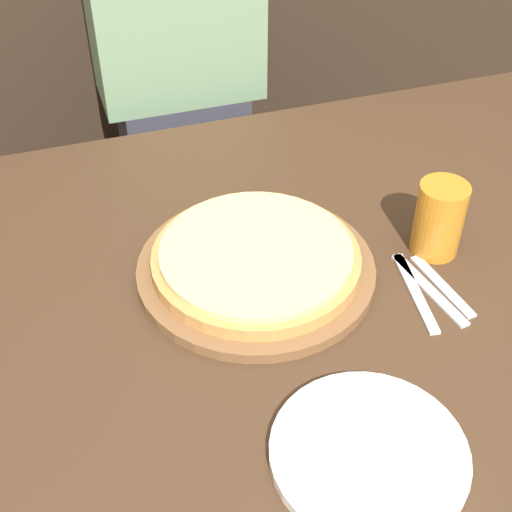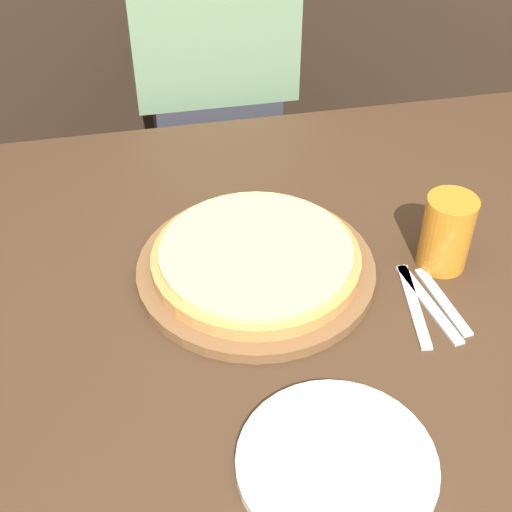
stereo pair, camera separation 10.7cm
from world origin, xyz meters
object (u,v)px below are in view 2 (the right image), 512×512
(spoon, at_px, (443,301))
(diner_person, at_px, (215,120))
(dinner_knife, at_px, (428,303))
(dinner_plate, at_px, (337,464))
(beer_glass, at_px, (447,230))
(pizza_on_board, at_px, (256,262))
(fork, at_px, (414,305))

(spoon, distance_m, diner_person, 0.89)
(dinner_knife, bearing_deg, diner_person, 105.00)
(dinner_knife, xyz_separation_m, spoon, (0.02, 0.00, 0.00))
(dinner_plate, height_order, diner_person, diner_person)
(dinner_plate, bearing_deg, diner_person, 89.61)
(beer_glass, distance_m, dinner_plate, 0.47)
(pizza_on_board, height_order, beer_glass, beer_glass)
(pizza_on_board, xyz_separation_m, fork, (0.24, -0.13, -0.02))
(spoon, bearing_deg, beer_glass, 70.14)
(beer_glass, bearing_deg, spoon, -109.86)
(beer_glass, distance_m, dinner_knife, 0.13)
(diner_person, bearing_deg, dinner_knife, -75.00)
(beer_glass, xyz_separation_m, dinner_knife, (-0.06, -0.09, -0.07))
(pizza_on_board, xyz_separation_m, beer_glass, (0.32, -0.04, 0.05))
(dinner_plate, xyz_separation_m, fork, (0.21, 0.26, -0.01))
(fork, xyz_separation_m, dinner_knife, (0.02, 0.00, 0.00))
(dinner_plate, xyz_separation_m, diner_person, (0.01, 1.11, -0.12))
(pizza_on_board, distance_m, fork, 0.27)
(fork, distance_m, spoon, 0.05)
(diner_person, bearing_deg, beer_glass, -69.22)
(fork, relative_size, dinner_knife, 1.00)
(fork, bearing_deg, spoon, 0.00)
(dinner_knife, bearing_deg, fork, 180.00)
(pizza_on_board, relative_size, dinner_plate, 1.53)
(dinner_plate, height_order, fork, dinner_plate)
(beer_glass, relative_size, dinner_knife, 0.71)
(pizza_on_board, relative_size, diner_person, 0.30)
(diner_person, bearing_deg, dinner_plate, -90.39)
(dinner_knife, bearing_deg, pizza_on_board, 153.85)
(dinner_plate, xyz_separation_m, dinner_knife, (0.23, 0.26, -0.01))
(pizza_on_board, relative_size, beer_glass, 2.99)
(dinner_plate, distance_m, fork, 0.34)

